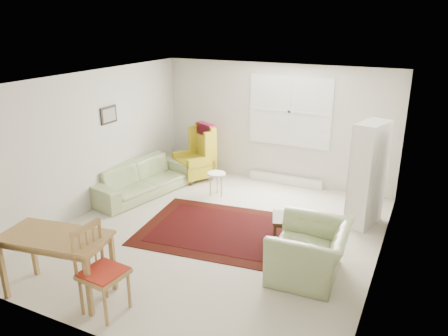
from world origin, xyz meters
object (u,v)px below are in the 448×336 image
at_px(desk, 59,265).
at_px(stool, 216,184).
at_px(wingback_chair, 194,153).
at_px(desk_chair, 103,272).
at_px(sofa, 142,173).
at_px(armchair, 310,247).
at_px(coffee_table, 288,229).
at_px(cabinet, 368,175).

bearing_deg(desk, stool, 85.38).
bearing_deg(wingback_chair, desk_chair, -44.74).
relative_size(sofa, wingback_chair, 1.81).
bearing_deg(desk, armchair, 33.45).
height_order(coffee_table, cabinet, cabinet).
xyz_separation_m(wingback_chair, coffee_table, (2.71, -1.74, -0.40)).
bearing_deg(sofa, desk_chair, -138.27).
height_order(sofa, armchair, sofa).
xyz_separation_m(wingback_chair, cabinet, (3.68, -0.58, 0.28)).
xyz_separation_m(armchair, coffee_table, (-0.56, 0.82, -0.23)).
distance_m(coffee_table, cabinet, 1.66).
bearing_deg(stool, desk_chair, -83.27).
height_order(coffee_table, desk, desk).
bearing_deg(desk_chair, sofa, 34.12).
distance_m(sofa, stool, 1.50).
distance_m(armchair, wingback_chair, 4.15).
distance_m(armchair, cabinet, 2.07).
height_order(sofa, cabinet, cabinet).
distance_m(stool, desk, 3.80).
bearing_deg(wingback_chair, desk, -54.14).
bearing_deg(sofa, stool, -54.44).
relative_size(cabinet, desk_chair, 1.62).
relative_size(stool, desk, 0.36).
bearing_deg(desk_chair, coffee_table, -23.39).
bearing_deg(wingback_chair, stool, -5.46).
distance_m(cabinet, desk, 4.94).
bearing_deg(sofa, coffee_table, -87.74).
distance_m(cabinet, desk_chair, 4.51).
relative_size(armchair, wingback_chair, 0.93).
bearing_deg(cabinet, stool, -164.38).
distance_m(sofa, desk, 3.37).
relative_size(coffee_table, cabinet, 0.28).
relative_size(armchair, coffee_table, 2.23).
xyz_separation_m(armchair, desk_chair, (-1.98, -1.83, 0.11)).
bearing_deg(desk_chair, desk, 92.78).
xyz_separation_m(sofa, armchair, (3.79, -1.40, -0.00)).
bearing_deg(coffee_table, wingback_chair, 147.35).
bearing_deg(cabinet, wingback_chair, -173.25).
bearing_deg(stool, desk, -94.62).
bearing_deg(desk_chair, stool, 11.48).
height_order(armchair, cabinet, cabinet).
relative_size(sofa, desk_chair, 2.01).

